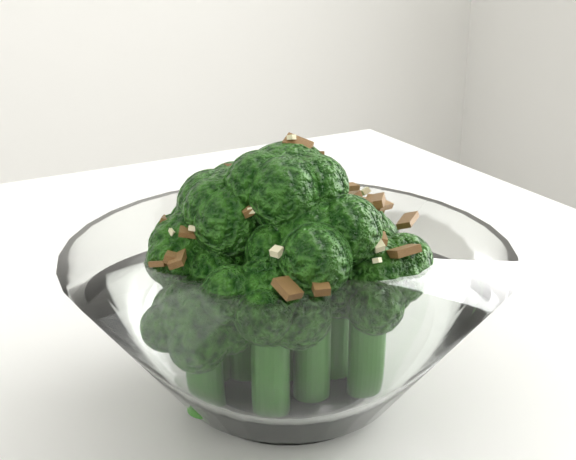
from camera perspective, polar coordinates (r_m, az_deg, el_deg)
name	(u,v)px	position (r m, az deg, el deg)	size (l,w,h in m)	color
broccoli_dish	(286,301)	(0.48, -0.10, -4.64)	(0.24, 0.24, 0.15)	white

